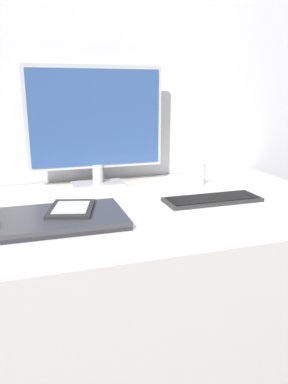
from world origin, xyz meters
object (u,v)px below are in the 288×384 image
object	(u,v)px
monitor	(96,123)
keyboard	(212,199)
coffee_mug	(194,174)
laptop	(63,218)
ereader	(71,209)
pen	(162,235)

from	to	relation	value
monitor	keyboard	bearing A→B (deg)	-46.07
keyboard	coffee_mug	bearing A→B (deg)	81.12
laptop	ereader	distance (m)	0.04
monitor	pen	size ratio (longest dim) A/B	3.84
monitor	laptop	size ratio (longest dim) A/B	1.49
coffee_mug	pen	world-z (taller)	coffee_mug
laptop	ereader	bearing A→B (deg)	46.24
monitor	coffee_mug	bearing A→B (deg)	-17.54
keyboard	laptop	distance (m)	0.50
monitor	laptop	distance (m)	0.48
keyboard	laptop	size ratio (longest dim) A/B	0.94
laptop	coffee_mug	world-z (taller)	coffee_mug
keyboard	coffee_mug	distance (m)	0.23
coffee_mug	keyboard	bearing A→B (deg)	-98.88
ereader	pen	world-z (taller)	ereader
monitor	coffee_mug	xyz separation A→B (m)	(0.35, -0.11, -0.19)
keyboard	ereader	xyz separation A→B (m)	(-0.47, -0.02, 0.02)
laptop	coffee_mug	xyz separation A→B (m)	(0.53, 0.27, 0.03)
ereader	coffee_mug	bearing A→B (deg)	26.01
keyboard	ereader	world-z (taller)	ereader
coffee_mug	pen	size ratio (longest dim) A/B	0.93
keyboard	coffee_mug	size ratio (longest dim) A/B	2.60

